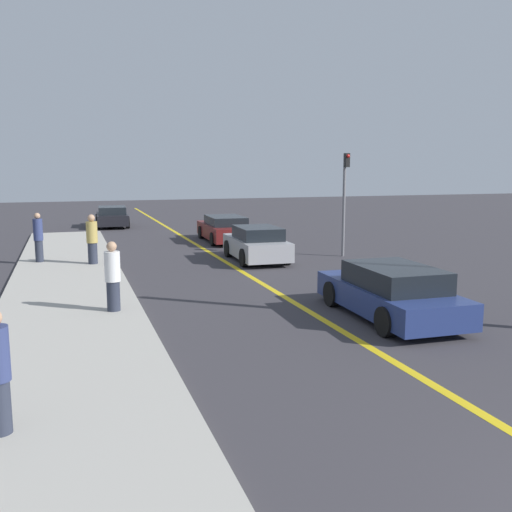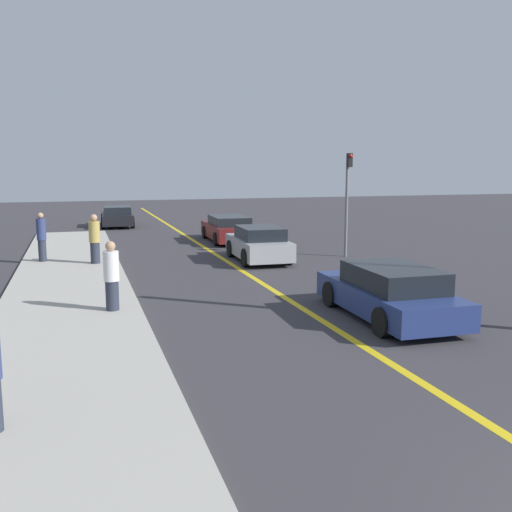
{
  "view_description": "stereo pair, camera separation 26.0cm",
  "coord_description": "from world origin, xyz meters",
  "px_view_note": "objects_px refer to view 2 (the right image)",
  "views": [
    {
      "loc": [
        -5.72,
        -2.89,
        3.65
      ],
      "look_at": [
        -0.48,
        12.84,
        1.03
      ],
      "focal_mm": 40.0,
      "sensor_mm": 36.0,
      "label": 1
    },
    {
      "loc": [
        -5.47,
        -2.97,
        3.65
      ],
      "look_at": [
        -0.48,
        12.84,
        1.03
      ],
      "focal_mm": 40.0,
      "sensor_mm": 36.0,
      "label": 2
    }
  ],
  "objects_px": {
    "car_parked_left_lot": "(117,216)",
    "pedestrian_far_standing": "(95,239)",
    "pedestrian_mid_group": "(111,276)",
    "traffic_light": "(347,194)",
    "car_far_distant": "(228,229)",
    "car_ahead_center": "(259,244)",
    "car_near_right_lane": "(389,293)",
    "pedestrian_by_sign": "(42,237)"
  },
  "relations": [
    {
      "from": "car_near_right_lane",
      "to": "pedestrian_by_sign",
      "type": "height_order",
      "value": "pedestrian_by_sign"
    },
    {
      "from": "car_near_right_lane",
      "to": "pedestrian_by_sign",
      "type": "distance_m",
      "value": 13.68
    },
    {
      "from": "traffic_light",
      "to": "pedestrian_far_standing",
      "type": "bearing_deg",
      "value": 175.5
    },
    {
      "from": "car_ahead_center",
      "to": "car_parked_left_lot",
      "type": "distance_m",
      "value": 15.4
    },
    {
      "from": "car_parked_left_lot",
      "to": "pedestrian_mid_group",
      "type": "relative_size",
      "value": 2.43
    },
    {
      "from": "car_parked_left_lot",
      "to": "pedestrian_mid_group",
      "type": "height_order",
      "value": "pedestrian_mid_group"
    },
    {
      "from": "car_ahead_center",
      "to": "car_parked_left_lot",
      "type": "height_order",
      "value": "car_ahead_center"
    },
    {
      "from": "pedestrian_mid_group",
      "to": "traffic_light",
      "type": "xyz_separation_m",
      "value": [
        9.66,
        6.54,
        1.58
      ]
    },
    {
      "from": "car_parked_left_lot",
      "to": "traffic_light",
      "type": "distance_m",
      "value": 16.99
    },
    {
      "from": "pedestrian_mid_group",
      "to": "car_parked_left_lot",
      "type": "bearing_deg",
      "value": 85.71
    },
    {
      "from": "car_ahead_center",
      "to": "traffic_light",
      "type": "height_order",
      "value": "traffic_light"
    },
    {
      "from": "car_ahead_center",
      "to": "pedestrian_mid_group",
      "type": "bearing_deg",
      "value": -129.86
    },
    {
      "from": "car_parked_left_lot",
      "to": "pedestrian_mid_group",
      "type": "bearing_deg",
      "value": -91.65
    },
    {
      "from": "car_far_distant",
      "to": "traffic_light",
      "type": "height_order",
      "value": "traffic_light"
    },
    {
      "from": "car_ahead_center",
      "to": "pedestrian_mid_group",
      "type": "xyz_separation_m",
      "value": [
        -5.94,
        -6.6,
        0.31
      ]
    },
    {
      "from": "car_ahead_center",
      "to": "traffic_light",
      "type": "relative_size",
      "value": 0.97
    },
    {
      "from": "pedestrian_far_standing",
      "to": "traffic_light",
      "type": "bearing_deg",
      "value": -4.5
    },
    {
      "from": "car_near_right_lane",
      "to": "car_far_distant",
      "type": "relative_size",
      "value": 0.97
    },
    {
      "from": "car_near_right_lane",
      "to": "car_ahead_center",
      "type": "relative_size",
      "value": 1.14
    },
    {
      "from": "pedestrian_far_standing",
      "to": "pedestrian_by_sign",
      "type": "height_order",
      "value": "pedestrian_by_sign"
    },
    {
      "from": "car_far_distant",
      "to": "pedestrian_mid_group",
      "type": "distance_m",
      "value": 14.08
    },
    {
      "from": "car_far_distant",
      "to": "pedestrian_mid_group",
      "type": "relative_size",
      "value": 2.75
    },
    {
      "from": "car_near_right_lane",
      "to": "pedestrian_far_standing",
      "type": "distance_m",
      "value": 11.72
    },
    {
      "from": "pedestrian_by_sign",
      "to": "traffic_light",
      "type": "distance_m",
      "value": 11.94
    },
    {
      "from": "pedestrian_mid_group",
      "to": "pedestrian_by_sign",
      "type": "bearing_deg",
      "value": 103.73
    },
    {
      "from": "car_near_right_lane",
      "to": "pedestrian_by_sign",
      "type": "relative_size",
      "value": 2.5
    },
    {
      "from": "pedestrian_mid_group",
      "to": "pedestrian_far_standing",
      "type": "bearing_deg",
      "value": 91.29
    },
    {
      "from": "car_far_distant",
      "to": "car_parked_left_lot",
      "type": "xyz_separation_m",
      "value": [
        -4.69,
        8.8,
        -0.0
      ]
    },
    {
      "from": "pedestrian_mid_group",
      "to": "pedestrian_by_sign",
      "type": "height_order",
      "value": "pedestrian_by_sign"
    },
    {
      "from": "car_parked_left_lot",
      "to": "traffic_light",
      "type": "bearing_deg",
      "value": -58.86
    },
    {
      "from": "car_ahead_center",
      "to": "pedestrian_by_sign",
      "type": "xyz_separation_m",
      "value": [
        -7.99,
        1.78,
        0.37
      ]
    },
    {
      "from": "car_parked_left_lot",
      "to": "pedestrian_far_standing",
      "type": "xyz_separation_m",
      "value": [
        -1.77,
        -14.06,
        0.39
      ]
    },
    {
      "from": "car_far_distant",
      "to": "pedestrian_far_standing",
      "type": "xyz_separation_m",
      "value": [
        -6.46,
        -5.27,
        0.39
      ]
    },
    {
      "from": "car_near_right_lane",
      "to": "car_ahead_center",
      "type": "bearing_deg",
      "value": 94.36
    },
    {
      "from": "car_ahead_center",
      "to": "traffic_light",
      "type": "xyz_separation_m",
      "value": [
        3.72,
        -0.06,
        1.89
      ]
    },
    {
      "from": "pedestrian_mid_group",
      "to": "pedestrian_far_standing",
      "type": "xyz_separation_m",
      "value": [
        -0.16,
        7.32,
        0.04
      ]
    },
    {
      "from": "traffic_light",
      "to": "pedestrian_mid_group",
      "type": "bearing_deg",
      "value": -145.88
    },
    {
      "from": "car_far_distant",
      "to": "car_parked_left_lot",
      "type": "relative_size",
      "value": 1.13
    },
    {
      "from": "car_parked_left_lot",
      "to": "pedestrian_by_sign",
      "type": "bearing_deg",
      "value": -103.04
    },
    {
      "from": "pedestrian_mid_group",
      "to": "pedestrian_far_standing",
      "type": "distance_m",
      "value": 7.32
    },
    {
      "from": "car_far_distant",
      "to": "pedestrian_mid_group",
      "type": "height_order",
      "value": "pedestrian_mid_group"
    },
    {
      "from": "car_parked_left_lot",
      "to": "pedestrian_far_standing",
      "type": "bearing_deg",
      "value": -94.53
    }
  ]
}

